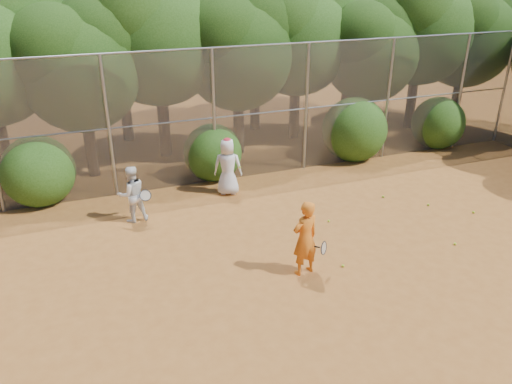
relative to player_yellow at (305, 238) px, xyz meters
name	(u,v)px	position (x,y,z in m)	size (l,w,h in m)	color
ground	(341,277)	(0.66, -0.45, -0.85)	(80.00, 80.00, 0.00)	#945521
fence_back	(242,113)	(0.54, 5.55, 1.20)	(20.05, 0.09, 4.03)	gray
tree_2	(80,60)	(-3.79, 7.38, 2.73)	(3.99, 3.47, 5.47)	black
tree_3	(158,24)	(-1.27, 8.39, 3.55)	(4.89, 4.26, 6.70)	black
tree_4	(239,43)	(1.22, 7.79, 2.91)	(4.19, 3.64, 5.73)	black
tree_5	(298,28)	(3.72, 8.59, 3.20)	(4.51, 3.92, 6.17)	black
tree_6	(372,45)	(6.21, 7.58, 2.62)	(3.86, 3.36, 5.29)	black
tree_7	(423,17)	(8.72, 8.19, 3.43)	(4.77, 4.14, 6.53)	black
tree_8	(469,29)	(10.72, 7.89, 2.97)	(4.25, 3.70, 5.82)	black
tree_10	(117,11)	(-2.27, 10.59, 3.78)	(5.15, 4.48, 7.06)	black
tree_11	(256,21)	(2.72, 10.19, 3.31)	(4.64, 4.03, 6.35)	black
tree_12	(353,7)	(7.23, 10.79, 3.66)	(5.02, 4.37, 6.88)	black
bush_0	(37,168)	(-5.34, 5.85, 0.15)	(2.00, 2.00, 2.00)	#214812
bush_1	(213,150)	(-0.34, 5.85, 0.05)	(1.80, 1.80, 1.80)	#214812
bush_2	(355,127)	(4.66, 5.85, 0.25)	(2.20, 2.20, 2.20)	#214812
bush_3	(438,121)	(8.16, 5.85, 0.10)	(1.90, 1.90, 1.90)	#214812
player_yellow	(305,238)	(0.00, 0.00, 0.00)	(0.83, 0.58, 1.70)	orange
player_teen	(228,166)	(-0.27, 4.51, -0.01)	(0.95, 0.79, 1.70)	white
player_white	(132,194)	(-3.09, 3.75, -0.10)	(0.86, 0.74, 1.51)	white
ball_0	(329,221)	(1.62, 1.87, -0.82)	(0.07, 0.07, 0.07)	#ADD326
ball_1	(428,205)	(4.66, 1.75, -0.82)	(0.07, 0.07, 0.07)	#ADD326
ball_2	(455,244)	(3.88, -0.23, -0.82)	(0.07, 0.07, 0.07)	#ADD326
ball_3	(473,212)	(5.50, 0.94, -0.82)	(0.07, 0.07, 0.07)	#ADD326
ball_4	(343,266)	(0.90, -0.12, -0.82)	(0.07, 0.07, 0.07)	#ADD326
ball_5	(383,197)	(3.79, 2.64, -0.82)	(0.07, 0.07, 0.07)	#ADD326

